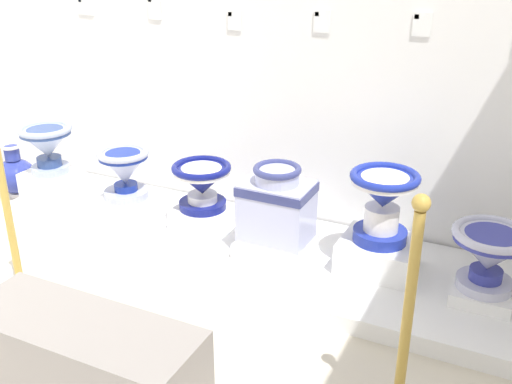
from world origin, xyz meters
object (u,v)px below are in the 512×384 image
antique_toilet_pale_glazed (383,197)px  museum_bench (85,364)px  info_placard_first (85,6)px  decorative_vase_corner (16,174)px  antique_toilet_broad_patterned (47,143)px  info_placard_fifth (422,24)px  antique_toilet_leftmost (124,169)px  info_placard_third (234,20)px  plinth_block_leftmost (128,205)px  plinth_block_slender_white (482,293)px  info_placard_second (154,7)px  plinth_block_tall_cobalt (203,217)px  plinth_block_pale_glazed (378,254)px  stanchion_post_near_right (401,367)px  antique_toilet_slender_white (490,251)px  plinth_block_broad_patterned (53,186)px  stanchion_post_near_left (15,250)px  antique_toilet_squat_floral (277,203)px  plinth_block_squat_floral (276,245)px  info_placard_fourth (322,21)px  antique_toilet_tall_cobalt (202,181)px

antique_toilet_pale_glazed → museum_bench: 1.67m
info_placard_first → decorative_vase_corner: (-0.47, -0.40, -1.16)m
antique_toilet_broad_patterned → info_placard_first: bearing=87.3°
info_placard_fifth → antique_toilet_leftmost: bearing=-164.6°
antique_toilet_pale_glazed → info_placard_third: info_placard_third is taller
plinth_block_leftmost → info_placard_fifth: bearing=15.4°
antique_toilet_broad_patterned → plinth_block_slender_white: antique_toilet_broad_patterned is taller
info_placard_first → info_placard_fifth: 2.24m
info_placard_second → plinth_block_tall_cobalt: bearing=-36.6°
plinth_block_pale_glazed → info_placard_second: info_placard_second is taller
info_placard_first → decorative_vase_corner: bearing=-139.4°
stanchion_post_near_right → plinth_block_leftmost: bearing=153.8°
antique_toilet_broad_patterned → antique_toilet_slender_white: (2.80, -0.01, -0.13)m
plinth_block_broad_patterned → stanchion_post_near_right: stanchion_post_near_right is taller
plinth_block_broad_patterned → stanchion_post_near_left: (0.63, -0.93, 0.12)m
plinth_block_tall_cobalt → antique_toilet_squat_floral: size_ratio=0.78×
stanchion_post_near_left → museum_bench: stanchion_post_near_left is taller
plinth_block_pale_glazed → stanchion_post_near_left: (-1.61, -1.00, 0.14)m
plinth_block_pale_glazed → info_placard_third: size_ratio=3.41×
info_placard_third → museum_bench: size_ratio=0.12×
antique_toilet_pale_glazed → antique_toilet_slender_white: (0.56, -0.07, -0.15)m
info_placard_first → stanchion_post_near_left: info_placard_first is taller
plinth_block_broad_patterned → plinth_block_pale_glazed: bearing=1.7°
museum_bench → plinth_block_pale_glazed: bearing=60.2°
stanchion_post_near_left → museum_bench: 0.91m
plinth_block_slender_white → antique_toilet_slender_white: bearing=0.0°
plinth_block_squat_floral → info_placard_third: 1.36m
plinth_block_leftmost → museum_bench: bearing=-59.0°
plinth_block_tall_cobalt → info_placard_second: 1.37m
antique_toilet_leftmost → info_placard_third: 1.15m
museum_bench → plinth_block_squat_floral: bearing=79.9°
antique_toilet_leftmost → museum_bench: size_ratio=0.33×
museum_bench → info_placard_fourth: bearing=81.4°
plinth_block_tall_cobalt → antique_toilet_slender_white: (1.67, -0.09, 0.21)m
info_placard_fifth → info_placard_second: bearing=180.0°
plinth_block_slender_white → plinth_block_broad_patterned: bearing=179.8°
info_placard_fifth → decorative_vase_corner: size_ratio=0.32×
antique_toilet_tall_cobalt → antique_toilet_pale_glazed: bearing=-1.0°
antique_toilet_squat_floral → plinth_block_broad_patterned: bearing=179.6°
antique_toilet_leftmost → stanchion_post_near_left: size_ratio=0.33×
antique_toilet_broad_patterned → info_placard_third: 1.49m
antique_toilet_tall_cobalt → museum_bench: antique_toilet_tall_cobalt is taller
antique_toilet_squat_floral → plinth_block_pale_glazed: bearing=7.6°
plinth_block_squat_floral → antique_toilet_squat_floral: antique_toilet_squat_floral is taller
plinth_block_leftmost → plinth_block_pale_glazed: 1.65m
antique_toilet_pale_glazed → info_placard_first: info_placard_first is taller
antique_toilet_pale_glazed → antique_toilet_broad_patterned: bearing=-178.3°
plinth_block_slender_white → stanchion_post_near_right: 0.98m
info_placard_first → stanchion_post_near_left: size_ratio=0.13×
antique_toilet_tall_cobalt → antique_toilet_pale_glazed: 1.12m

